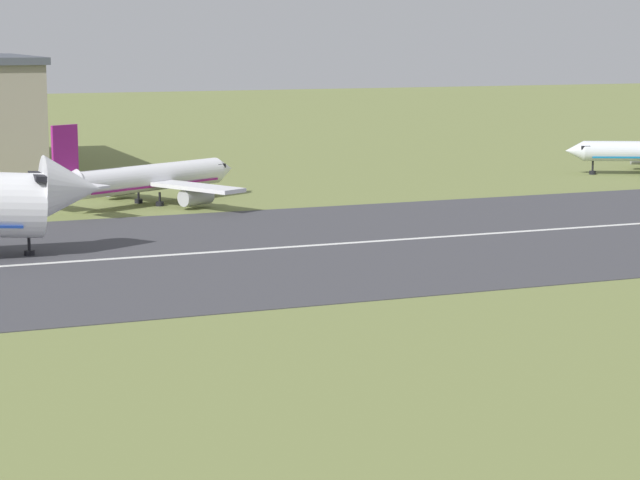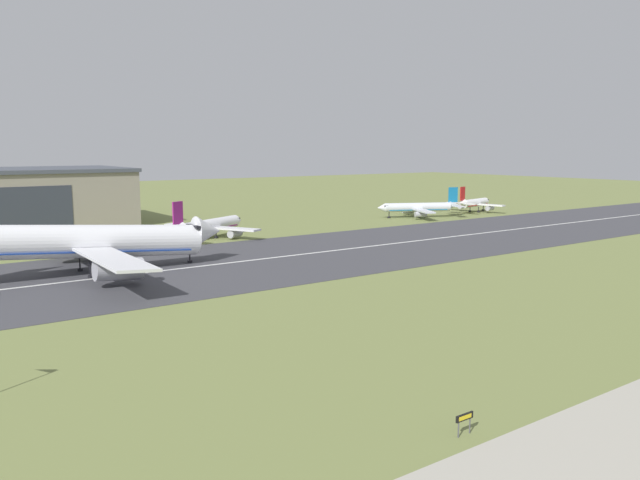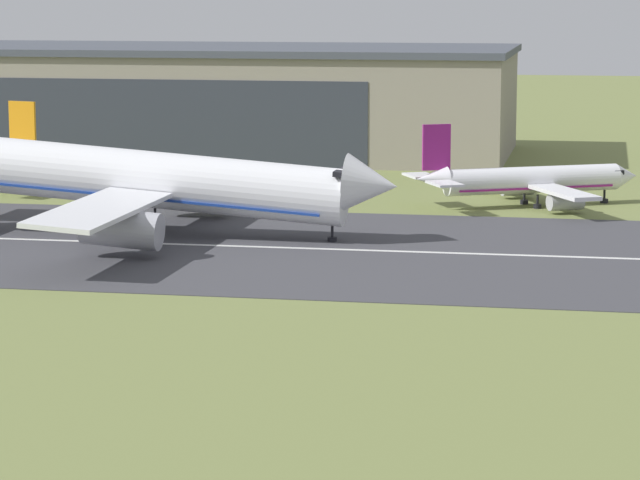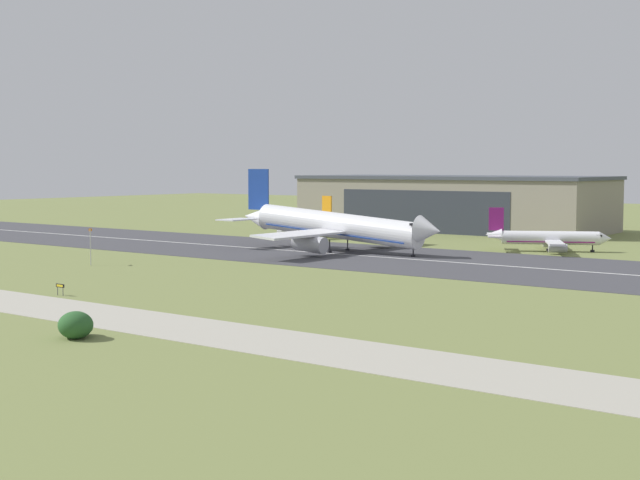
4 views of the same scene
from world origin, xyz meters
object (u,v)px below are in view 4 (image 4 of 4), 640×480
at_px(airplane_parked_west, 548,238).
at_px(runway_sign, 60,287).
at_px(shrub_clump, 76,326).
at_px(windsock_pole, 91,232).
at_px(airplane_landing, 336,226).
at_px(airplane_parked_far_east, 306,224).

bearing_deg(airplane_parked_west, runway_sign, -105.79).
xyz_separation_m(shrub_clump, windsock_pole, (-52.26, 44.15, 4.47)).
bearing_deg(airplane_landing, windsock_pole, -114.43).
relative_size(airplane_parked_far_east, windsock_pole, 3.51).
xyz_separation_m(airplane_parked_far_east, windsock_pole, (9.05, -72.68, 2.62)).
relative_size(airplane_landing, airplane_parked_west, 1.97).
height_order(windsock_pole, runway_sign, windsock_pole).
distance_m(airplane_landing, airplane_parked_west, 42.62).
relative_size(airplane_landing, shrub_clump, 11.92).
distance_m(airplane_parked_far_east, runway_sign, 105.72).
bearing_deg(airplane_landing, airplane_parked_west, 37.09).
distance_m(airplane_parked_west, windsock_pole, 88.85).
xyz_separation_m(airplane_landing, airplane_parked_west, (33.94, 25.66, -2.42)).
distance_m(airplane_parked_west, runway_sign, 100.91).
relative_size(airplane_landing, windsock_pole, 7.57).
bearing_deg(airplane_landing, shrub_clump, -70.20).
bearing_deg(runway_sign, shrub_clump, -34.28).
xyz_separation_m(airplane_parked_far_east, shrub_clump, (61.31, -116.83, -1.84)).
bearing_deg(windsock_pole, runway_sign, -45.01).
bearing_deg(shrub_clump, airplane_parked_west, 89.01).
bearing_deg(airplane_parked_far_east, airplane_landing, -43.69).
distance_m(airplane_landing, runway_sign, 71.83).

